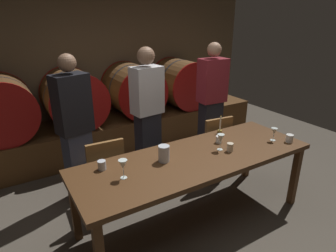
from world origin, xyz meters
TOP-DOWN VIEW (x-y plane):
  - ground_plane at (0.00, 0.00)m, footprint 7.86×7.86m
  - back_wall at (0.00, 2.80)m, footprint 6.04×0.24m
  - barrel_shelf at (0.00, 2.25)m, footprint 5.44×0.90m
  - wine_barrel_far_left at (-1.46, 2.25)m, footprint 0.85×0.84m
  - wine_barrel_center_left at (-0.51, 2.25)m, footprint 0.85×0.84m
  - wine_barrel_center_right at (0.47, 2.25)m, footprint 0.85×0.84m
  - wine_barrel_far_right at (1.42, 2.25)m, footprint 0.85×0.84m
  - dining_table at (0.12, 0.04)m, footprint 2.49×0.86m
  - chair_left at (-0.62, 0.73)m, footprint 0.42×0.42m
  - chair_right at (0.88, 0.66)m, footprint 0.44×0.44m
  - guest_left at (-0.78, 1.15)m, footprint 0.43×0.33m
  - guest_center at (0.14, 1.11)m, footprint 0.40×0.28m
  - guest_right at (1.12, 1.02)m, footprint 0.39×0.26m
  - candle_center at (0.75, 0.40)m, footprint 0.05×0.05m
  - pitcher at (-0.21, 0.12)m, footprint 0.11×0.11m
  - wine_glass_left at (-0.66, 0.04)m, footprint 0.08×0.08m
  - wine_glass_center at (0.43, 0.03)m, footprint 0.08×0.08m
  - wine_glass_right at (1.10, -0.10)m, footprint 0.07×0.07m
  - cup_far_left at (-0.77, 0.28)m, footprint 0.08×0.08m
  - cup_center_left at (0.49, -0.05)m, footprint 0.07×0.07m
  - cup_center_right at (0.54, 0.18)m, footprint 0.07×0.07m
  - cup_far_right at (1.22, -0.22)m, footprint 0.08×0.08m

SIDE VIEW (x-z plane):
  - ground_plane at x=0.00m, z-range 0.00..0.00m
  - barrel_shelf at x=0.00m, z-range 0.00..0.52m
  - chair_left at x=-0.62m, z-range 0.05..0.93m
  - chair_right at x=0.88m, z-range 0.05..0.93m
  - dining_table at x=0.12m, z-range 0.32..1.09m
  - cup_center_right at x=0.54m, z-range 0.77..0.85m
  - cup_far_right at x=1.22m, z-range 0.77..0.86m
  - cup_far_left at x=-0.77m, z-range 0.77..0.86m
  - cup_center_left at x=0.49m, z-range 0.77..0.86m
  - candle_center at x=0.75m, z-range 0.72..0.95m
  - pitcher at x=-0.21m, z-range 0.77..0.93m
  - wine_glass_right at x=1.10m, z-range 0.80..0.95m
  - guest_left at x=-0.78m, z-range 0.02..1.75m
  - wine_glass_left at x=-0.66m, z-range 0.81..0.99m
  - wine_glass_center at x=0.43m, z-range 0.81..0.99m
  - guest_center at x=0.14m, z-range 0.03..1.78m
  - guest_right at x=1.12m, z-range 0.02..1.79m
  - wine_barrel_far_left at x=-1.46m, z-range 0.51..1.36m
  - wine_barrel_center_left at x=-0.51m, z-range 0.51..1.36m
  - wine_barrel_center_right at x=0.47m, z-range 0.51..1.36m
  - wine_barrel_far_right at x=1.42m, z-range 0.51..1.36m
  - back_wall at x=0.00m, z-range 0.00..2.42m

